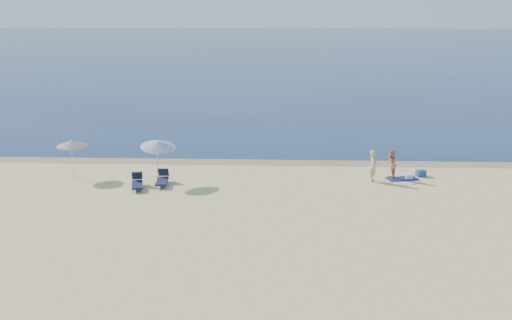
# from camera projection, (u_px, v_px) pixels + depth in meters

# --- Properties ---
(sea) EXTENTS (240.00, 160.00, 0.01)m
(sea) POSITION_uv_depth(u_px,v_px,m) (291.00, 50.00, 115.34)
(sea) COLOR #0C1D4C
(sea) RESTS_ON ground
(wet_sand_strip) EXTENTS (240.00, 1.60, 0.00)m
(wet_sand_strip) POSITION_uv_depth(u_px,v_px,m) (302.00, 163.00, 37.34)
(wet_sand_strip) COLOR #847254
(wet_sand_strip) RESTS_ON ground
(person_left) EXTENTS (0.47, 0.66, 1.68)m
(person_left) POSITION_uv_depth(u_px,v_px,m) (373.00, 166.00, 33.37)
(person_left) COLOR tan
(person_left) RESTS_ON ground
(person_right) EXTENTS (0.66, 0.81, 1.56)m
(person_right) POSITION_uv_depth(u_px,v_px,m) (391.00, 165.00, 33.83)
(person_right) COLOR tan
(person_right) RESTS_ON ground
(beach_towel) EXTENTS (1.81, 1.30, 0.03)m
(beach_towel) POSITION_uv_depth(u_px,v_px,m) (402.00, 179.00, 33.99)
(beach_towel) COLOR #101454
(beach_towel) RESTS_ON ground
(white_bag) EXTENTS (0.32, 0.27, 0.27)m
(white_bag) POSITION_uv_depth(u_px,v_px,m) (409.00, 177.00, 33.95)
(white_bag) COLOR silver
(white_bag) RESTS_ON ground
(blue_cooler) EXTENTS (0.58, 0.49, 0.35)m
(blue_cooler) POSITION_uv_depth(u_px,v_px,m) (421.00, 173.00, 34.46)
(blue_cooler) COLOR #1B4193
(blue_cooler) RESTS_ON ground
(umbrella_near) EXTENTS (2.44, 2.46, 2.41)m
(umbrella_near) POSITION_uv_depth(u_px,v_px,m) (158.00, 144.00, 32.87)
(umbrella_near) COLOR silver
(umbrella_near) RESTS_ON ground
(umbrella_far) EXTENTS (1.75, 1.77, 2.12)m
(umbrella_far) POSITION_uv_depth(u_px,v_px,m) (72.00, 143.00, 33.86)
(umbrella_far) COLOR silver
(umbrella_far) RESTS_ON ground
(lounger_left) EXTENTS (0.88, 1.71, 0.72)m
(lounger_left) POSITION_uv_depth(u_px,v_px,m) (137.00, 183.00, 32.32)
(lounger_left) COLOR #121734
(lounger_left) RESTS_ON ground
(lounger_right) EXTENTS (0.66, 1.70, 0.74)m
(lounger_right) POSITION_uv_depth(u_px,v_px,m) (162.00, 180.00, 32.92)
(lounger_right) COLOR #131C36
(lounger_right) RESTS_ON ground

